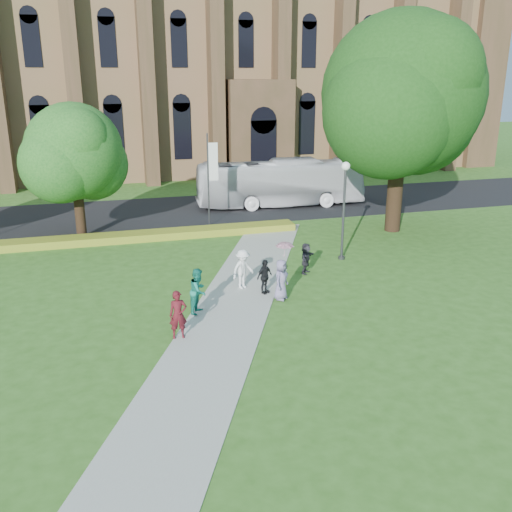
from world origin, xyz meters
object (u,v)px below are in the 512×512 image
object	(u,v)px
streetlamp	(344,199)
large_tree	(402,94)
tour_coach	(280,183)
pedestrian_0	(178,315)

from	to	relation	value
streetlamp	large_tree	world-z (taller)	large_tree
large_tree	tour_coach	world-z (taller)	large_tree
tour_coach	pedestrian_0	bearing A→B (deg)	156.21
large_tree	tour_coach	size ratio (longest dim) A/B	1.06
large_tree	pedestrian_0	size ratio (longest dim) A/B	7.09
tour_coach	pedestrian_0	world-z (taller)	tour_coach
pedestrian_0	streetlamp	bearing A→B (deg)	37.19
large_tree	tour_coach	bearing A→B (deg)	118.86
tour_coach	pedestrian_0	size ratio (longest dim) A/B	6.67
streetlamp	tour_coach	bearing A→B (deg)	86.66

